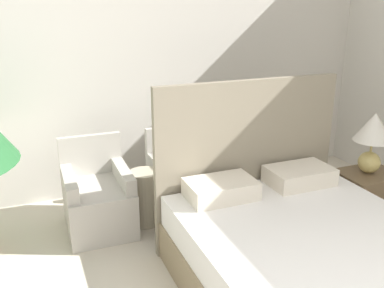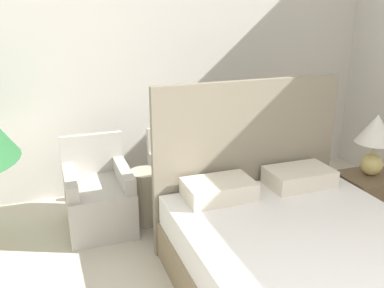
{
  "view_description": "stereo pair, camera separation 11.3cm",
  "coord_description": "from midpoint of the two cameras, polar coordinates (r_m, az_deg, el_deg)",
  "views": [
    {
      "loc": [
        -1.18,
        -0.55,
        1.98
      ],
      "look_at": [
        0.11,
        2.69,
        0.81
      ],
      "focal_mm": 40.0,
      "sensor_mm": 36.0,
      "label": 1
    },
    {
      "loc": [
        -1.08,
        -0.59,
        1.98
      ],
      "look_at": [
        0.11,
        2.69,
        0.81
      ],
      "focal_mm": 40.0,
      "sensor_mm": 36.0,
      "label": 2
    }
  ],
  "objects": [
    {
      "name": "side_table",
      "position": [
        4.01,
        -5.39,
        -7.0
      ],
      "size": [
        0.29,
        0.29,
        0.51
      ],
      "color": "#B7AD93",
      "rests_on": "ground_plane"
    },
    {
      "name": "armchair_near_window_left",
      "position": [
        3.99,
        -11.51,
        -7.32
      ],
      "size": [
        0.58,
        0.71,
        0.8
      ],
      "rotation": [
        0.0,
        0.0,
        -0.01
      ],
      "color": "#B7B2A8",
      "rests_on": "ground_plane"
    },
    {
      "name": "nightstand",
      "position": [
        4.18,
        23.1,
        -7.2
      ],
      "size": [
        0.51,
        0.41,
        0.53
      ],
      "color": "brown",
      "rests_on": "ground_plane"
    },
    {
      "name": "bed",
      "position": [
        3.03,
        16.9,
        -15.75
      ],
      "size": [
        1.62,
        2.16,
        1.39
      ],
      "color": "#8C7A5B",
      "rests_on": "ground_plane"
    },
    {
      "name": "armchair_near_window_right",
      "position": [
        4.17,
        -0.05,
        -5.74
      ],
      "size": [
        0.59,
        0.72,
        0.8
      ],
      "rotation": [
        0.0,
        0.0,
        0.03
      ],
      "color": "#B7B2A8",
      "rests_on": "ground_plane"
    },
    {
      "name": "table_lamp",
      "position": [
        3.98,
        24.02,
        0.98
      ],
      "size": [
        0.33,
        0.33,
        0.54
      ],
      "color": "tan",
      "rests_on": "nightstand"
    },
    {
      "name": "wall_back",
      "position": [
        4.52,
        -5.42,
        11.8
      ],
      "size": [
        10.0,
        0.06,
        2.9
      ],
      "color": "silver",
      "rests_on": "ground_plane"
    }
  ]
}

